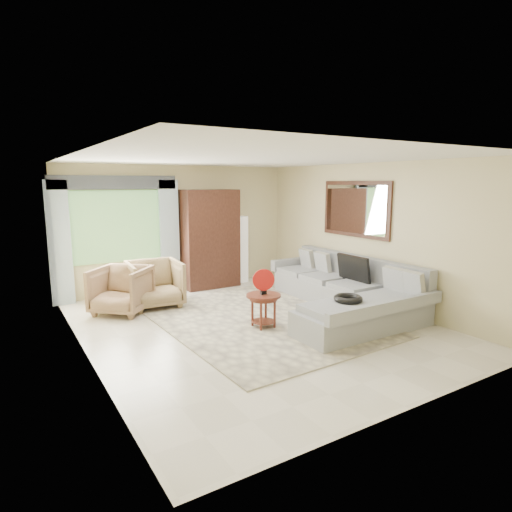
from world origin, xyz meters
TOP-DOWN VIEW (x-y plane):
  - ground at (0.00, 0.00)m, footprint 6.00×6.00m
  - area_rug at (0.21, 0.21)m, footprint 3.13×4.10m
  - sectional_sofa at (1.78, -0.18)m, footprint 2.30×3.46m
  - tv_screen at (2.05, -0.07)m, footprint 0.14×0.74m
  - garden_hose at (1.00, -1.04)m, footprint 0.43×0.43m
  - coffee_table at (0.07, -0.17)m, footprint 0.54×0.54m
  - red_disc at (0.07, -0.17)m, footprint 0.32×0.16m
  - armchair_left at (-1.61, 1.80)m, footprint 1.25×1.25m
  - armchair_right at (-0.98, 1.87)m, footprint 0.98×1.01m
  - potted_plant at (-1.86, 2.65)m, footprint 0.57×0.54m
  - armoire at (0.55, 2.72)m, footprint 1.20×0.55m
  - floor_lamp at (1.35, 2.78)m, footprint 0.24×0.24m
  - window at (-1.35, 2.97)m, footprint 1.80×0.04m
  - curtain_left at (-2.40, 2.88)m, footprint 0.40×0.08m
  - curtain_right at (-0.30, 2.88)m, footprint 0.40×0.08m
  - valance at (-1.35, 2.90)m, footprint 2.40×0.12m
  - wall_mirror at (2.46, 0.35)m, footprint 0.05×1.70m

SIDE VIEW (x-z plane):
  - ground at x=0.00m, z-range 0.00..0.00m
  - area_rug at x=0.21m, z-range 0.00..0.02m
  - potted_plant at x=-1.86m, z-range 0.00..0.52m
  - sectional_sofa at x=1.78m, z-range -0.17..0.73m
  - coffee_table at x=0.07m, z-range 0.01..0.55m
  - armchair_left at x=-1.61m, z-range 0.00..0.82m
  - armchair_right at x=-0.98m, z-range 0.00..0.85m
  - garden_hose at x=1.00m, z-range 0.50..0.59m
  - tv_screen at x=2.05m, z-range 0.48..0.96m
  - floor_lamp at x=1.35m, z-range 0.00..1.50m
  - red_disc at x=0.07m, z-range 0.60..0.94m
  - armoire at x=0.55m, z-range 0.00..2.10m
  - curtain_left at x=-2.40m, z-range 0.00..2.30m
  - curtain_right at x=-0.30m, z-range 0.00..2.30m
  - window at x=-1.35m, z-range 0.70..2.10m
  - wall_mirror at x=2.46m, z-range 1.22..2.27m
  - valance at x=-1.35m, z-range 2.12..2.38m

